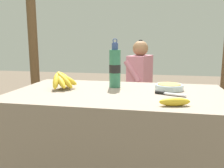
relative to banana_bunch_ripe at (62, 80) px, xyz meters
The scene contains 10 objects.
market_counter 0.57m from the banana_bunch_ripe, ahead, with size 1.34×0.76×0.73m.
banana_bunch_ripe is the anchor object (origin of this frame).
serving_bowl 0.71m from the banana_bunch_ripe, ahead, with size 0.18×0.18×0.04m.
water_bottle 0.36m from the banana_bunch_ripe, 20.58° to the left, with size 0.08×0.08×0.33m.
loose_banana_front 0.77m from the banana_bunch_ripe, 22.45° to the right, with size 0.16×0.08×0.04m.
knife 0.68m from the banana_bunch_ripe, ahead, with size 0.18×0.08×0.02m.
wooden_bench 1.36m from the banana_bunch_ripe, 82.75° to the left, with size 1.62×0.32×0.41m.
seated_vendor 1.33m from the banana_bunch_ripe, 73.44° to the left, with size 0.46×0.43×1.06m.
banana_bunch_green 1.34m from the banana_bunch_ripe, 101.36° to the left, with size 0.16×0.25×0.12m.
support_post_near 2.08m from the banana_bunch_ripe, 124.14° to the left, with size 0.13×0.13×2.48m.
Camera 1 is at (0.24, -1.43, 1.05)m, focal length 38.00 mm.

